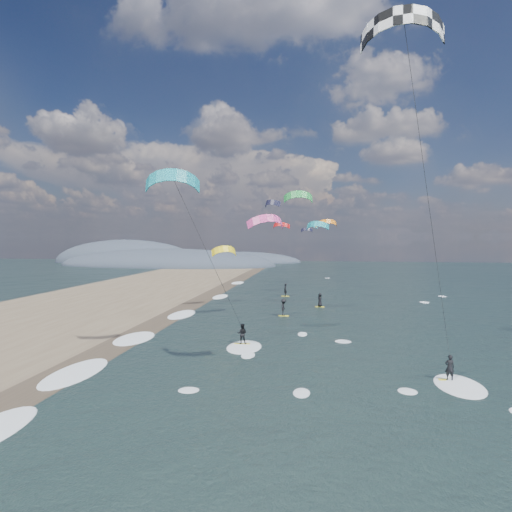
# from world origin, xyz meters

# --- Properties ---
(ground) EXTENTS (260.00, 260.00, 0.00)m
(ground) POSITION_xyz_m (0.00, 0.00, 0.00)
(ground) COLOR black
(ground) RESTS_ON ground
(wet_sand_strip) EXTENTS (3.00, 240.00, 0.00)m
(wet_sand_strip) POSITION_xyz_m (-12.00, 10.00, 0.00)
(wet_sand_strip) COLOR #382D23
(wet_sand_strip) RESTS_ON ground
(coastal_hills) EXTENTS (80.00, 41.00, 15.00)m
(coastal_hills) POSITION_xyz_m (-44.84, 107.86, 0.00)
(coastal_hills) COLOR #3D4756
(coastal_hills) RESTS_ON ground
(kitesurfer_near_a) EXTENTS (7.50, 8.38, 18.89)m
(kitesurfer_near_a) POSITION_xyz_m (7.95, 3.03, 13.96)
(kitesurfer_near_a) COLOR yellow
(kitesurfer_near_a) RESTS_ON ground
(kitesurfer_near_b) EXTENTS (6.96, 8.51, 13.39)m
(kitesurfer_near_b) POSITION_xyz_m (-4.74, 10.16, 8.42)
(kitesurfer_near_b) COLOR yellow
(kitesurfer_near_b) RESTS_ON ground
(far_kitesurfers) EXTENTS (5.90, 16.06, 1.80)m
(far_kitesurfers) POSITION_xyz_m (0.68, 31.42, 0.88)
(far_kitesurfers) COLOR yellow
(far_kitesurfers) RESTS_ON ground
(bg_kite_field) EXTENTS (15.91, 71.11, 7.95)m
(bg_kite_field) POSITION_xyz_m (-0.20, 51.16, 10.84)
(bg_kite_field) COLOR black
(bg_kite_field) RESTS_ON ground
(shoreline_surf) EXTENTS (2.40, 79.40, 0.11)m
(shoreline_surf) POSITION_xyz_m (-10.80, 14.75, 0.00)
(shoreline_surf) COLOR white
(shoreline_surf) RESTS_ON ground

